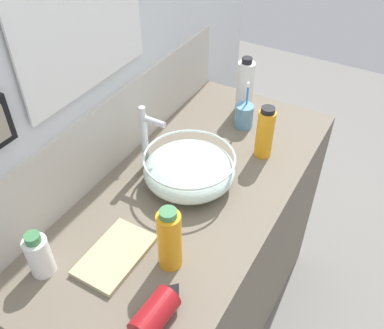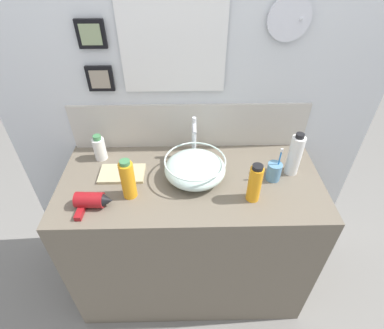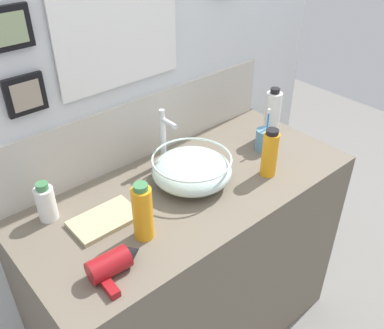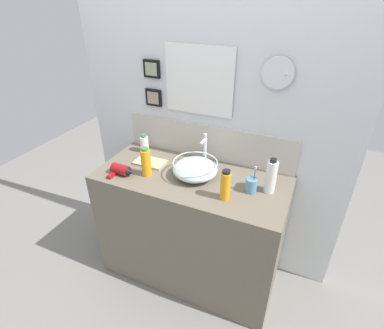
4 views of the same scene
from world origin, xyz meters
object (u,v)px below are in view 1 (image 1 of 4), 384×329
at_px(hand_towel, 115,255).
at_px(shampoo_bottle, 39,255).
at_px(glass_bowl_sink, 189,169).
at_px(toothbrush_cup, 245,116).
at_px(faucet, 146,135).
at_px(hair_drier, 159,311).
at_px(spray_bottle, 245,86).
at_px(soap_dispenser, 265,133).
at_px(lotion_bottle, 169,239).

bearing_deg(hand_towel, shampoo_bottle, 133.47).
distance_m(glass_bowl_sink, toothbrush_cup, 0.39).
relative_size(faucet, hair_drier, 1.44).
distance_m(glass_bowl_sink, spray_bottle, 0.50).
height_order(faucet, soap_dispenser, faucet).
bearing_deg(lotion_bottle, soap_dispenser, -3.39).
height_order(hair_drier, shampoo_bottle, shampoo_bottle).
relative_size(faucet, soap_dispenser, 1.23).
bearing_deg(toothbrush_cup, shampoo_bottle, 168.02).
bearing_deg(faucet, glass_bowl_sink, -90.00).
relative_size(lotion_bottle, soap_dispenser, 1.04).
bearing_deg(shampoo_bottle, soap_dispenser, -22.66).
bearing_deg(toothbrush_cup, hair_drier, -169.15).
height_order(shampoo_bottle, lotion_bottle, lotion_bottle).
bearing_deg(faucet, toothbrush_cup, -25.62).
xyz_separation_m(faucet, hair_drier, (-0.47, -0.35, -0.10)).
bearing_deg(soap_dispenser, glass_bowl_sink, 149.90).
bearing_deg(shampoo_bottle, hand_towel, -46.53).
relative_size(faucet, lotion_bottle, 1.18).
relative_size(toothbrush_cup, lotion_bottle, 0.90).
distance_m(glass_bowl_sink, faucet, 0.18).
distance_m(spray_bottle, hand_towel, 0.88).
relative_size(shampoo_bottle, lotion_bottle, 0.71).
relative_size(hair_drier, lotion_bottle, 0.82).
height_order(soap_dispenser, hand_towel, soap_dispenser).
distance_m(toothbrush_cup, lotion_bottle, 0.71).
xyz_separation_m(hair_drier, spray_bottle, (0.97, 0.22, 0.08)).
bearing_deg(lotion_bottle, faucet, 42.63).
bearing_deg(faucet, hair_drier, -143.01).
xyz_separation_m(toothbrush_cup, lotion_bottle, (-0.70, -0.10, 0.05)).
relative_size(glass_bowl_sink, hand_towel, 1.33).
bearing_deg(hair_drier, toothbrush_cup, 10.85).
height_order(faucet, toothbrush_cup, faucet).
xyz_separation_m(toothbrush_cup, shampoo_bottle, (-0.90, 0.19, 0.02)).
relative_size(shampoo_bottle, spray_bottle, 0.63).
xyz_separation_m(spray_bottle, hand_towel, (-0.87, -0.00, -0.10)).
distance_m(toothbrush_cup, soap_dispenser, 0.19).
distance_m(hair_drier, spray_bottle, 0.99).
xyz_separation_m(lotion_bottle, soap_dispenser, (0.58, -0.03, -0.00)).
xyz_separation_m(spray_bottle, lotion_bottle, (-0.81, -0.15, -0.01)).
height_order(toothbrush_cup, soap_dispenser, soap_dispenser).
bearing_deg(glass_bowl_sink, hair_drier, -158.23).
distance_m(toothbrush_cup, hand_towel, 0.77).
bearing_deg(shampoo_bottle, glass_bowl_sink, -18.40).
relative_size(faucet, spray_bottle, 1.04).
bearing_deg(toothbrush_cup, spray_bottle, 27.09).
bearing_deg(glass_bowl_sink, spray_bottle, 3.62).
xyz_separation_m(shampoo_bottle, lotion_bottle, (0.20, -0.29, 0.03)).
distance_m(faucet, hair_drier, 0.60).
bearing_deg(lotion_bottle, hand_towel, 113.07).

